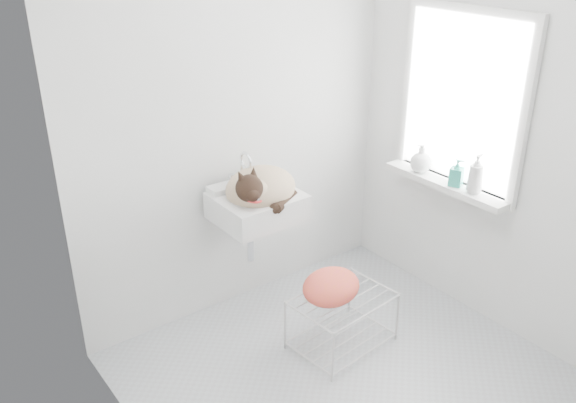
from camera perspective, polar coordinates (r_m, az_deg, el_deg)
floor at (r=3.60m, az=4.94°, el=-15.60°), size 2.20×2.00×0.02m
back_wall at (r=3.69m, az=-4.77°, el=7.85°), size 2.20×0.02×2.50m
right_wall at (r=3.74m, az=18.50°, el=6.86°), size 0.02×2.00×2.50m
left_wall at (r=2.39m, az=-14.04°, el=-2.83°), size 0.02×2.00×2.50m
window_glass at (r=3.81m, az=16.13°, el=9.08°), size 0.01×0.80×1.00m
window_frame at (r=3.79m, az=15.99°, el=9.05°), size 0.04×0.90×1.10m
windowsill at (r=3.92m, az=14.55°, el=1.62°), size 0.16×0.88×0.04m
sink at (r=3.60m, az=-2.94°, el=0.66°), size 0.49×0.43×0.20m
faucet at (r=3.69m, az=-4.57°, el=3.57°), size 0.18×0.13×0.18m
cat at (r=3.58m, az=-2.63°, el=1.21°), size 0.51×0.45×0.29m
wire_rack at (r=3.70m, az=5.07°, el=-11.30°), size 0.59×0.44×0.33m
towel at (r=3.56m, az=4.04°, el=-8.64°), size 0.44×0.37×0.16m
bottle_a at (r=3.79m, az=16.98°, el=0.80°), size 0.08×0.08×0.20m
bottle_b at (r=3.86m, az=15.40°, el=1.47°), size 0.10×0.10×0.17m
bottle_c at (r=4.02m, az=12.27°, el=2.79°), size 0.19×0.19×0.18m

